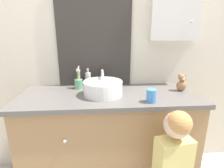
# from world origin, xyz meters

# --- Properties ---
(wall_back) EXTENTS (3.20, 0.18, 2.50)m
(wall_back) POSITION_xyz_m (0.03, 0.62, 1.27)
(wall_back) COLOR beige
(wall_back) RESTS_ON ground_plane
(vanity_counter) EXTENTS (1.45, 0.57, 0.86)m
(vanity_counter) POSITION_xyz_m (0.00, 0.32, 0.43)
(vanity_counter) COLOR #A37A4C
(vanity_counter) RESTS_ON ground_plane
(sink_basin) EXTENTS (0.31, 0.36, 0.17)m
(sink_basin) POSITION_xyz_m (-0.05, 0.31, 0.92)
(sink_basin) COLOR white
(sink_basin) RESTS_ON vanity_counter
(toothbrush_holder) EXTENTS (0.07, 0.07, 0.20)m
(toothbrush_holder) POSITION_xyz_m (-0.26, 0.49, 0.91)
(toothbrush_holder) COLOR #66B27F
(toothbrush_holder) RESTS_ON vanity_counter
(soap_dispenser) EXTENTS (0.05, 0.05, 0.18)m
(soap_dispenser) POSITION_xyz_m (-0.18, 0.51, 0.93)
(soap_dispenser) COLOR beige
(soap_dispenser) RESTS_ON vanity_counter
(child_figure) EXTENTS (0.24, 0.46, 0.91)m
(child_figure) POSITION_xyz_m (0.37, -0.14, 0.52)
(child_figure) COLOR slate
(child_figure) RESTS_ON ground_plane
(teddy_bear) EXTENTS (0.08, 0.07, 0.15)m
(teddy_bear) POSITION_xyz_m (0.62, 0.36, 0.93)
(teddy_bear) COLOR #9E7047
(teddy_bear) RESTS_ON vanity_counter
(drinking_cup) EXTENTS (0.07, 0.07, 0.10)m
(drinking_cup) POSITION_xyz_m (0.29, 0.12, 0.91)
(drinking_cup) COLOR #4789D1
(drinking_cup) RESTS_ON vanity_counter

